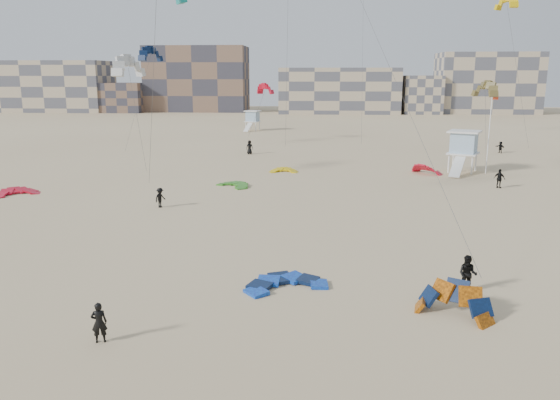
# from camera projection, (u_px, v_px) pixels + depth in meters

# --- Properties ---
(ground) EXTENTS (320.00, 320.00, 0.00)m
(ground) POSITION_uv_depth(u_px,v_px,m) (211.00, 306.00, 24.95)
(ground) COLOR #D2BD8D
(ground) RESTS_ON ground
(kite_ground_blue) EXTENTS (4.99, 5.10, 0.87)m
(kite_ground_blue) POSITION_uv_depth(u_px,v_px,m) (286.00, 287.00, 27.21)
(kite_ground_blue) COLOR blue
(kite_ground_blue) RESTS_ON ground
(kite_ground_orange) EXTENTS (4.56, 4.53, 3.29)m
(kite_ground_orange) POSITION_uv_depth(u_px,v_px,m) (452.00, 315.00, 23.96)
(kite_ground_orange) COLOR orange
(kite_ground_orange) RESTS_ON ground
(kite_ground_red) EXTENTS (5.24, 5.27, 1.78)m
(kite_ground_red) POSITION_uv_depth(u_px,v_px,m) (16.00, 195.00, 47.99)
(kite_ground_red) COLOR red
(kite_ground_red) RESTS_ON ground
(kite_ground_green) EXTENTS (4.55, 4.58, 0.96)m
(kite_ground_green) POSITION_uv_depth(u_px,v_px,m) (234.00, 186.00, 51.55)
(kite_ground_green) COLOR #449221
(kite_ground_green) RESTS_ON ground
(kite_ground_red_far) EXTENTS (4.66, 4.66, 3.09)m
(kite_ground_red_far) POSITION_uv_depth(u_px,v_px,m) (426.00, 174.00, 58.21)
(kite_ground_red_far) COLOR red
(kite_ground_red_far) RESTS_ON ground
(kite_ground_yellow) EXTENTS (2.83, 3.01, 1.36)m
(kite_ground_yellow) POSITION_uv_depth(u_px,v_px,m) (284.00, 172.00, 59.11)
(kite_ground_yellow) COLOR yellow
(kite_ground_yellow) RESTS_ON ground
(kitesurfer_main) EXTENTS (0.70, 0.56, 1.67)m
(kitesurfer_main) POSITION_uv_depth(u_px,v_px,m) (99.00, 322.00, 21.41)
(kitesurfer_main) COLOR black
(kitesurfer_main) RESTS_ON ground
(kitesurfer_b) EXTENTS (1.13, 1.04, 1.87)m
(kitesurfer_b) POSITION_uv_depth(u_px,v_px,m) (468.00, 274.00, 26.30)
(kitesurfer_b) COLOR black
(kitesurfer_b) RESTS_ON ground
(kitesurfer_c) EXTENTS (1.00, 1.18, 1.58)m
(kitesurfer_c) POSITION_uv_depth(u_px,v_px,m) (160.00, 198.00, 43.24)
(kitesurfer_c) COLOR black
(kitesurfer_c) RESTS_ON ground
(kitesurfer_d) EXTENTS (1.07, 1.02, 1.78)m
(kitesurfer_d) POSITION_uv_depth(u_px,v_px,m) (499.00, 179.00, 50.60)
(kitesurfer_d) COLOR black
(kitesurfer_d) RESTS_ON ground
(kitesurfer_e) EXTENTS (1.05, 0.88, 1.83)m
(kitesurfer_e) POSITION_uv_depth(u_px,v_px,m) (250.00, 147.00, 72.19)
(kitesurfer_e) COLOR black
(kitesurfer_e) RESTS_ON ground
(kitesurfer_f) EXTENTS (1.12, 1.48, 1.56)m
(kitesurfer_f) POSITION_uv_depth(u_px,v_px,m) (500.00, 147.00, 73.22)
(kitesurfer_f) COLOR black
(kitesurfer_f) RESTS_ON ground
(kite_fly_grey) EXTENTS (4.85, 4.85, 11.25)m
(kite_fly_grey) POSITION_uv_depth(u_px,v_px,m) (128.00, 68.00, 51.91)
(kite_fly_grey) COLOR silver
(kite_fly_grey) RESTS_ON ground
(kite_fly_olive) EXTENTS (4.09, 6.42, 8.98)m
(kite_fly_olive) POSITION_uv_depth(u_px,v_px,m) (485.00, 90.00, 55.14)
(kite_fly_olive) COLOR brown
(kite_fly_olive) RESTS_ON ground
(kite_fly_yellow) EXTENTS (6.80, 4.31, 19.06)m
(kite_fly_yellow) POSITION_uv_depth(u_px,v_px,m) (507.00, 3.00, 66.16)
(kite_fly_yellow) COLOR yellow
(kite_fly_yellow) RESTS_ON ground
(kite_fly_navy) EXTENTS (5.00, 11.56, 13.14)m
(kite_fly_navy) POSITION_uv_depth(u_px,v_px,m) (151.00, 55.00, 73.86)
(kite_fly_navy) COLOR #091D47
(kite_fly_navy) RESTS_ON ground
(kite_fly_red) EXTENTS (4.56, 5.50, 8.25)m
(kite_fly_red) POSITION_uv_depth(u_px,v_px,m) (265.00, 90.00, 84.34)
(kite_fly_red) COLOR red
(kite_fly_red) RESTS_ON ground
(lifeguard_tower_near) EXTENTS (4.17, 6.65, 4.46)m
(lifeguard_tower_near) POSITION_uv_depth(u_px,v_px,m) (463.00, 152.00, 58.71)
(lifeguard_tower_near) COLOR white
(lifeguard_tower_near) RESTS_ON ground
(lifeguard_tower_far) EXTENTS (3.19, 5.38, 3.70)m
(lifeguard_tower_far) POSITION_uv_depth(u_px,v_px,m) (253.00, 121.00, 102.45)
(lifeguard_tower_far) COLOR white
(lifeguard_tower_far) RESTS_ON ground
(flagpole) EXTENTS (0.69, 0.11, 8.52)m
(flagpole) POSITION_uv_depth(u_px,v_px,m) (489.00, 132.00, 57.28)
(flagpole) COLOR white
(flagpole) RESTS_ON ground
(condo_west_a) EXTENTS (30.00, 15.00, 14.00)m
(condo_west_a) POSITION_uv_depth(u_px,v_px,m) (56.00, 86.00, 154.58)
(condo_west_a) COLOR tan
(condo_west_a) RESTS_ON ground
(condo_west_b) EXTENTS (28.00, 14.00, 18.00)m
(condo_west_b) POSITION_uv_depth(u_px,v_px,m) (198.00, 79.00, 155.24)
(condo_west_b) COLOR brown
(condo_west_b) RESTS_ON ground
(condo_mid) EXTENTS (32.00, 16.00, 12.00)m
(condo_mid) POSITION_uv_depth(u_px,v_px,m) (339.00, 90.00, 149.24)
(condo_mid) COLOR tan
(condo_mid) RESTS_ON ground
(condo_east) EXTENTS (26.00, 14.00, 16.00)m
(condo_east) POSITION_uv_depth(u_px,v_px,m) (487.00, 83.00, 147.95)
(condo_east) COLOR tan
(condo_east) RESTS_ON ground
(condo_fill_left) EXTENTS (12.00, 10.00, 8.00)m
(condo_fill_left) POSITION_uv_depth(u_px,v_px,m) (123.00, 98.00, 151.92)
(condo_fill_left) COLOR brown
(condo_fill_left) RESTS_ON ground
(condo_fill_right) EXTENTS (10.00, 10.00, 10.00)m
(condo_fill_right) POSITION_uv_depth(u_px,v_px,m) (421.00, 95.00, 145.99)
(condo_fill_right) COLOR tan
(condo_fill_right) RESTS_ON ground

